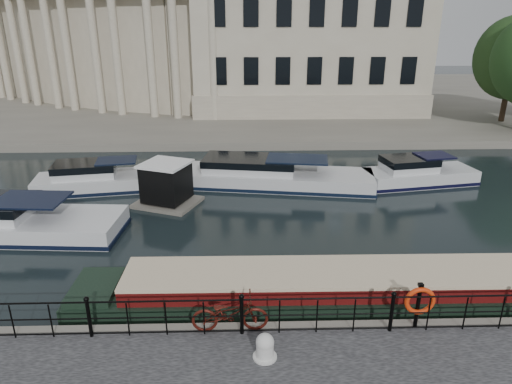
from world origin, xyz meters
TOP-DOWN VIEW (x-y plane):
  - ground_plane at (0.00, 0.00)m, footprint 160.00×160.00m
  - far_bank at (0.00, 39.00)m, footprint 120.00×42.00m
  - railing at (0.00, -2.25)m, footprint 24.14×0.14m
  - civic_building at (-1.00, 34.71)m, footprint 53.55×31.84m
  - bicycle at (-0.32, -2.11)m, footprint 2.07×0.77m
  - mooring_bollard at (0.57, -3.20)m, footprint 0.61×0.61m
  - life_ring_post at (4.75, -2.17)m, footprint 0.83×0.21m
  - narrowboat at (3.14, -0.17)m, footprint 16.91×2.38m
  - harbour_hut at (-3.63, 8.43)m, footprint 3.50×3.24m
  - cabin_cruisers at (-2.55, 9.12)m, footprint 27.51×9.68m

SIDE VIEW (x-z plane):
  - ground_plane at x=0.00m, z-range 0.00..0.00m
  - far_bank at x=0.00m, z-range 0.00..0.55m
  - narrowboat at x=3.14m, z-range -0.44..1.17m
  - cabin_cruisers at x=-2.55m, z-range -0.63..1.36m
  - mooring_bollard at x=0.57m, z-range 0.53..1.21m
  - harbour_hut at x=-3.63m, z-range -0.13..2.04m
  - bicycle at x=-0.32m, z-range 0.55..1.63m
  - railing at x=0.00m, z-range 0.59..1.81m
  - life_ring_post at x=4.75m, z-range 0.72..2.08m
  - civic_building at x=-1.00m, z-range -1.39..15.46m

